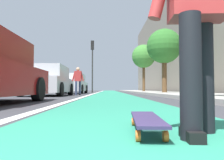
# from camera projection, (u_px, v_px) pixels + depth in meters

# --- Properties ---
(ground_plane) EXTENTS (80.00, 80.00, 0.00)m
(ground_plane) POSITION_uv_depth(u_px,v_px,m) (112.00, 96.00, 10.35)
(ground_plane) COLOR #38383D
(bike_lane_paint) EXTENTS (56.00, 2.15, 0.00)m
(bike_lane_paint) POSITION_uv_depth(u_px,v_px,m) (110.00, 92.00, 24.34)
(bike_lane_paint) COLOR #288466
(bike_lane_paint) RESTS_ON ground
(lane_stripe_white) EXTENTS (52.00, 0.16, 0.01)m
(lane_stripe_white) POSITION_uv_depth(u_px,v_px,m) (97.00, 93.00, 20.32)
(lane_stripe_white) COLOR silver
(lane_stripe_white) RESTS_ON ground
(sidewalk_curb) EXTENTS (52.00, 3.20, 0.13)m
(sidewalk_curb) POSITION_uv_depth(u_px,v_px,m) (154.00, 92.00, 18.40)
(sidewalk_curb) COLOR #9E9B93
(sidewalk_curb) RESTS_ON ground
(building_facade) EXTENTS (40.00, 1.20, 10.72)m
(building_facade) POSITION_uv_depth(u_px,v_px,m) (170.00, 40.00, 22.66)
(building_facade) COLOR gray
(building_facade) RESTS_ON ground
(skateboard) EXTENTS (0.85, 0.25, 0.11)m
(skateboard) POSITION_uv_depth(u_px,v_px,m) (147.00, 120.00, 1.67)
(skateboard) COLOR orange
(skateboard) RESTS_ON ground
(skater_person) EXTENTS (0.45, 0.72, 1.64)m
(skater_person) POSITION_uv_depth(u_px,v_px,m) (198.00, 3.00, 1.56)
(skater_person) COLOR black
(skater_person) RESTS_ON ground
(parked_car_mid) EXTENTS (4.39, 1.99, 1.48)m
(parked_car_mid) POSITION_uv_depth(u_px,v_px,m) (48.00, 81.00, 11.00)
(parked_car_mid) COLOR #B7B7BC
(parked_car_mid) RESTS_ON ground
(parked_car_far) EXTENTS (4.34, 1.99, 1.49)m
(parked_car_far) POSITION_uv_depth(u_px,v_px,m) (73.00, 84.00, 17.00)
(parked_car_far) COLOR silver
(parked_car_far) RESTS_ON ground
(traffic_light) EXTENTS (0.33, 0.28, 4.70)m
(traffic_light) POSITION_uv_depth(u_px,v_px,m) (92.00, 57.00, 19.83)
(traffic_light) COLOR #2D2D2D
(traffic_light) RESTS_ON ground
(street_tree_mid) EXTENTS (2.10, 2.10, 3.99)m
(street_tree_mid) POSITION_uv_depth(u_px,v_px,m) (164.00, 47.00, 13.38)
(street_tree_mid) COLOR brown
(street_tree_mid) RESTS_ON ground
(street_tree_far) EXTENTS (2.25, 2.25, 4.62)m
(street_tree_far) POSITION_uv_depth(u_px,v_px,m) (144.00, 57.00, 21.19)
(street_tree_far) COLOR brown
(street_tree_far) RESTS_ON ground
(pedestrian_distant) EXTENTS (0.42, 0.66, 1.51)m
(pedestrian_distant) POSITION_uv_depth(u_px,v_px,m) (78.00, 79.00, 11.90)
(pedestrian_distant) COLOR #384260
(pedestrian_distant) RESTS_ON ground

